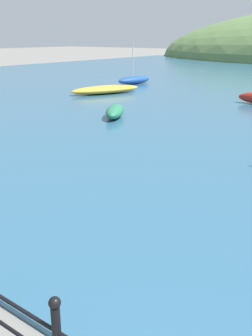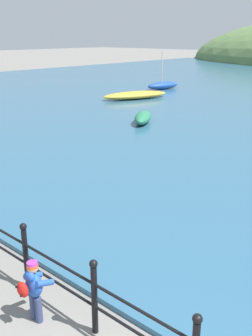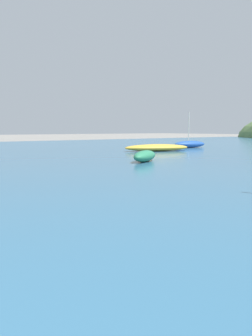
{
  "view_description": "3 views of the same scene",
  "coord_description": "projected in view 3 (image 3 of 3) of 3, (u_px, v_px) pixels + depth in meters",
  "views": [
    {
      "loc": [
        0.37,
        -0.52,
        3.49
      ],
      "look_at": [
        -4.21,
        5.52,
        0.93
      ],
      "focal_mm": 42.0,
      "sensor_mm": 36.0,
      "label": 1
    },
    {
      "loc": [
        1.44,
        -1.69,
        4.12
      ],
      "look_at": [
        -4.09,
        4.53,
        1.29
      ],
      "focal_mm": 42.0,
      "sensor_mm": 36.0,
      "label": 2
    },
    {
      "loc": [
        1.35,
        2.74,
        1.6
      ],
      "look_at": [
        -4.1,
        6.9,
        0.79
      ],
      "focal_mm": 35.0,
      "sensor_mm": 36.0,
      "label": 3
    }
  ],
  "objects": [
    {
      "name": "boat_green_fishing",
      "position": [
        190.0,
        144.0,
        27.08
      ],
      "size": [
        1.55,
        3.08,
        2.92
      ],
      "color": "#1E4793",
      "rests_on": "water"
    },
    {
      "name": "boat_blue_hull",
      "position": [
        157.0,
        148.0,
        22.75
      ],
      "size": [
        2.99,
        4.8,
        0.49
      ],
      "color": "gold",
      "rests_on": "water"
    },
    {
      "name": "boat_mid_harbor",
      "position": [
        145.0,
        156.0,
        15.35
      ],
      "size": [
        1.84,
        2.38,
        0.53
      ],
      "color": "#287551",
      "rests_on": "water"
    }
  ]
}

